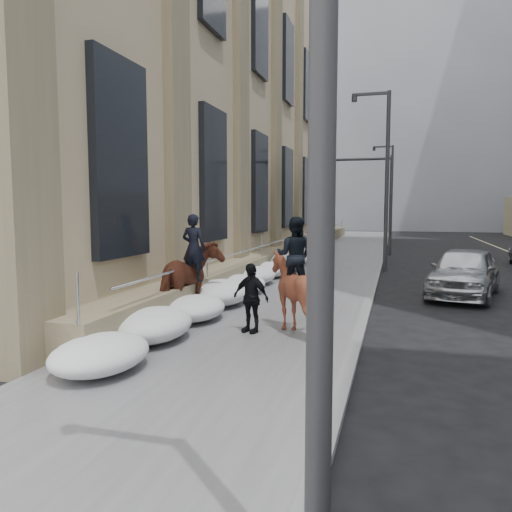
{
  "coord_description": "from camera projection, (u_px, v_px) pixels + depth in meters",
  "views": [
    {
      "loc": [
        3.37,
        -9.2,
        2.88
      ],
      "look_at": [
        0.06,
        2.52,
        1.7
      ],
      "focal_mm": 35.0,
      "sensor_mm": 36.0,
      "label": 1
    }
  ],
  "objects": [
    {
      "name": "traffic_signal",
      "position": [
        375.0,
        189.0,
        30.13
      ],
      "size": [
        4.1,
        0.22,
        6.0
      ],
      "color": "#2D2D30",
      "rests_on": "ground"
    },
    {
      "name": "mounted_horse_left",
      "position": [
        191.0,
        276.0,
        12.73
      ],
      "size": [
        1.16,
        2.28,
        2.6
      ],
      "rotation": [
        0.0,
        0.0,
        3.08
      ],
      "color": "#4B2316",
      "rests_on": "sidewalk"
    },
    {
      "name": "bg_building_far",
      "position": [
        337.0,
        163.0,
        79.62
      ],
      "size": [
        24.0,
        12.0,
        20.0
      ],
      "primitive_type": "cube",
      "color": "gray",
      "rests_on": "ground"
    },
    {
      "name": "pedestrian",
      "position": [
        251.0,
        298.0,
        11.04
      ],
      "size": [
        0.98,
        0.64,
        1.55
      ],
      "primitive_type": "imported",
      "rotation": [
        0.0,
        0.0,
        -0.32
      ],
      "color": "black",
      "rests_on": "sidewalk"
    },
    {
      "name": "streetlight_mid",
      "position": [
        383.0,
        169.0,
        22.23
      ],
      "size": [
        1.71,
        0.24,
        8.0
      ],
      "color": "#2D2D30",
      "rests_on": "ground"
    },
    {
      "name": "limestone_building",
      "position": [
        250.0,
        106.0,
        29.68
      ],
      "size": [
        6.1,
        44.0,
        18.0
      ],
      "color": "tan",
      "rests_on": "ground"
    },
    {
      "name": "bg_building_mid",
      "position": [
        404.0,
        122.0,
        65.04
      ],
      "size": [
        30.0,
        12.0,
        28.0
      ],
      "primitive_type": "cube",
      "color": "slate",
      "rests_on": "ground"
    },
    {
      "name": "ground",
      "position": [
        219.0,
        352.0,
        10.0
      ],
      "size": [
        140.0,
        140.0,
        0.0
      ],
      "primitive_type": "plane",
      "color": "black",
      "rests_on": "ground"
    },
    {
      "name": "snow_bank",
      "position": [
        258.0,
        274.0,
        18.11
      ],
      "size": [
        1.7,
        18.1,
        0.76
      ],
      "color": "white",
      "rests_on": "sidewalk"
    },
    {
      "name": "mounted_horse_right",
      "position": [
        293.0,
        286.0,
        11.03
      ],
      "size": [
        1.54,
        1.71,
        2.56
      ],
      "rotation": [
        0.0,
        0.0,
        3.08
      ],
      "color": "#502516",
      "rests_on": "sidewalk"
    },
    {
      "name": "car_silver",
      "position": [
        464.0,
        272.0,
        16.17
      ],
      "size": [
        3.02,
        5.07,
        1.62
      ],
      "primitive_type": "imported",
      "rotation": [
        0.0,
        0.0,
        -0.25
      ],
      "color": "#A9ADB1",
      "rests_on": "ground"
    },
    {
      "name": "sidewalk",
      "position": [
        306.0,
        280.0,
        19.57
      ],
      "size": [
        5.0,
        80.0,
        0.12
      ],
      "primitive_type": "cube",
      "color": "#565658",
      "rests_on": "ground"
    },
    {
      "name": "curb",
      "position": [
        375.0,
        282.0,
        18.87
      ],
      "size": [
        0.24,
        80.0,
        0.12
      ],
      "primitive_type": "cube",
      "color": "slate",
      "rests_on": "ground"
    },
    {
      "name": "streetlight_far",
      "position": [
        390.0,
        187.0,
        41.39
      ],
      "size": [
        1.71,
        0.24,
        8.0
      ],
      "color": "#2D2D30",
      "rests_on": "ground"
    }
  ]
}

